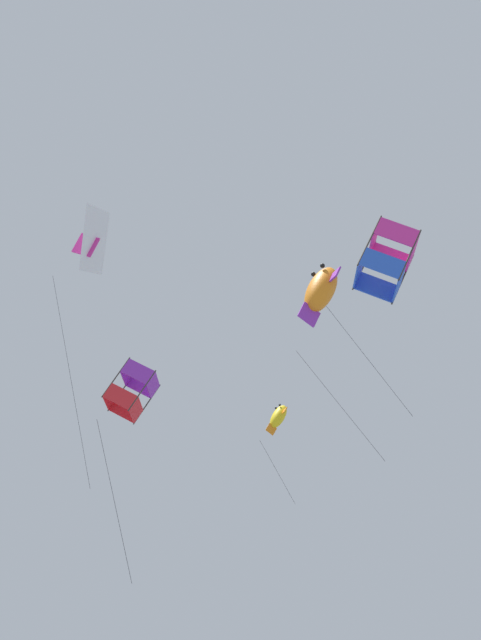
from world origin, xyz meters
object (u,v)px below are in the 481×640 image
kite_box_highest (131,391)px  kite_box_far_centre (386,260)px  kite_fish_low_drifter (278,417)px  kite_fish_near_right (321,290)px  kite_delta_upper_right (93,242)px

kite_box_highest → kite_box_far_centre: size_ratio=0.99×
kite_box_highest → kite_fish_low_drifter: bearing=-27.7°
kite_box_far_centre → kite_box_highest: bearing=95.6°
kite_fish_low_drifter → kite_fish_near_right: (6.93, -5.94, -0.24)m
kite_delta_upper_right → kite_box_highest: size_ratio=1.66×
kite_box_far_centre → kite_delta_upper_right: bearing=76.4°
kite_box_highest → kite_fish_near_right: bearing=-101.6°
kite_fish_near_right → kite_delta_upper_right: kite_delta_upper_right is taller
kite_fish_low_drifter → kite_box_far_centre: size_ratio=0.65×
kite_fish_near_right → kite_delta_upper_right: bearing=31.1°
kite_fish_near_right → kite_box_far_centre: size_ratio=1.01×
kite_fish_low_drifter → kite_fish_near_right: bearing=159.2°
kite_fish_low_drifter → kite_box_highest: kite_fish_low_drifter is taller
kite_delta_upper_right → kite_fish_low_drifter: bearing=-58.9°
kite_fish_near_right → kite_box_far_centre: bearing=-76.3°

